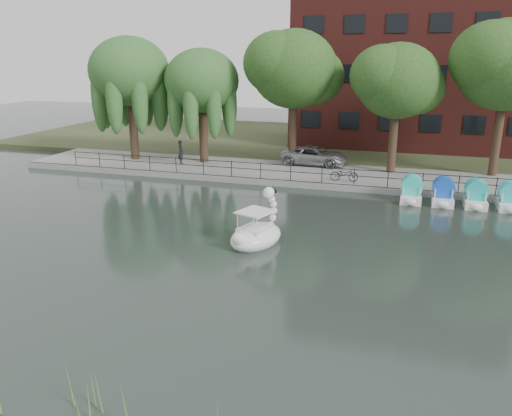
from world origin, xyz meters
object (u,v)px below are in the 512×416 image
at_px(swan_boat, 257,232).
at_px(bicycle, 344,173).
at_px(pedestrian, 181,150).
at_px(minivan, 315,154).

bearing_deg(swan_boat, bicycle, 98.19).
distance_m(bicycle, pedestrian, 12.26).
height_order(minivan, bicycle, minivan).
distance_m(minivan, swan_boat, 15.36).
bearing_deg(swan_boat, minivan, 111.55).
relative_size(bicycle, pedestrian, 0.87).
xyz_separation_m(pedestrian, swan_boat, (9.69, -12.90, -0.86)).
xyz_separation_m(bicycle, pedestrian, (-12.12, 1.82, 0.49)).
relative_size(minivan, bicycle, 3.18).
distance_m(minivan, bicycle, 5.06).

